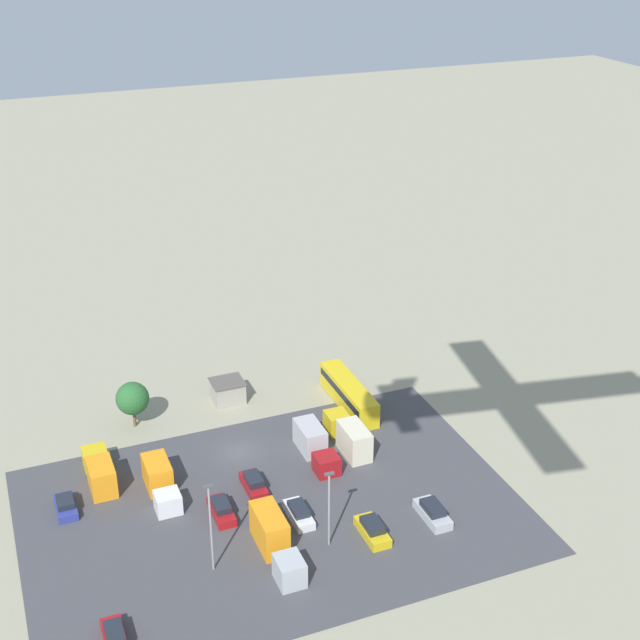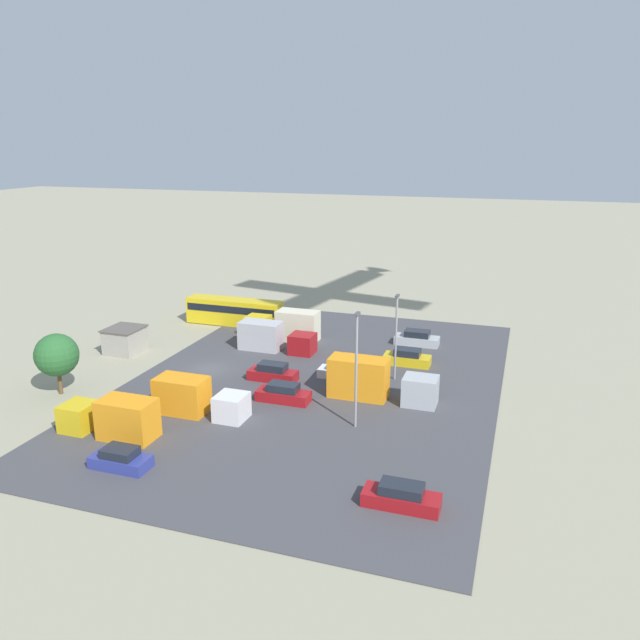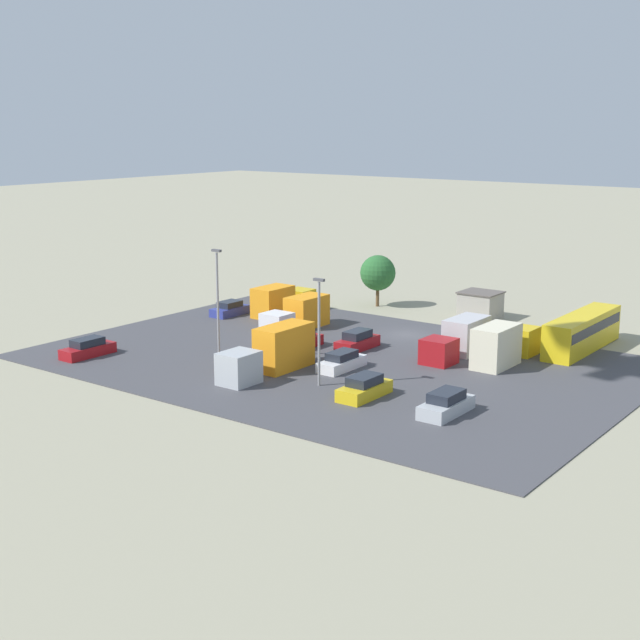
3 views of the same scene
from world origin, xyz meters
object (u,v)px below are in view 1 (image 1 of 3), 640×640
Objects in this scene: parked_truck_1 at (349,435)px; parked_truck_2 at (275,540)px; parked_car_1 at (66,506)px; parked_car_2 at (372,530)px; bus at (349,393)px; parked_car_3 at (299,513)px; parked_car_4 at (115,638)px; parked_car_6 at (433,513)px; parked_truck_3 at (100,472)px; parked_car_5 at (221,510)px; parked_car_0 at (254,484)px; shed_building at (228,391)px; parked_truck_0 at (315,445)px; parked_truck_4 at (160,481)px.

parked_truck_2 is (13.34, 13.52, 0.08)m from parked_truck_1.
parked_car_1 is 0.89× the size of parked_car_2.
parked_car_3 is at bearing 53.54° from bus.
parked_car_4 is 31.95m from parked_car_6.
parked_car_6 is (-6.54, -0.17, 0.00)m from parked_car_2.
parked_car_2 is 28.89m from parked_truck_3.
bus is 24.49m from parked_car_5.
bus is 2.58× the size of parked_car_3.
parked_car_0 reaches higher than parked_car_6.
parked_truck_3 is (16.96, 11.02, 0.12)m from shed_building.
parked_car_6 is (-14.76, 10.90, -0.01)m from parked_car_0.
shed_building is 18.24m from parked_car_0.
parked_car_2 is at bearing 174.16° from parked_truck_2.
parked_truck_2 is at bearing -52.59° from parked_truck_3.
parked_car_6 is 34.15m from parked_truck_3.
parked_truck_1 reaches higher than parked_car_6.
parked_car_4 is at bearing 10.13° from parked_car_2.
shed_building is 0.84× the size of parked_car_2.
parked_truck_0 is at bearing 110.22° from shed_building.
parked_car_2 is at bearing 140.43° from parked_truck_4.
parked_truck_3 is (13.09, -17.12, -0.22)m from parked_truck_2.
parked_car_6 is at bearing -79.56° from parked_truck_1.
parked_car_0 is 0.59× the size of parked_truck_4.
parked_car_0 is at bearing 161.00° from parked_truck_4.
parked_truck_4 is (8.90, -3.06, 0.67)m from parked_car_0.
parked_truck_1 reaches higher than parked_truck_4.
parked_truck_2 is (-15.64, -5.45, 0.97)m from parked_car_4.
parked_car_4 is at bearing -153.97° from parked_car_3.
parked_truck_4 reaches higher than parked_car_2.
parked_truck_2 is (-17.06, 13.74, 1.01)m from parked_car_1.
parked_truck_0 reaches higher than parked_car_4.
parked_car_4 reaches higher than parked_car_3.
parked_truck_3 is at bearing -26.10° from parked_car_0.
parked_car_2 is 6.55m from parked_car_6.
bus is 8.89m from parked_truck_1.
bus reaches higher than parked_car_0.
parked_car_3 is at bearing -135.14° from parked_truck_1.
parked_truck_1 is (-3.91, -14.48, 0.86)m from parked_car_2.
parked_truck_1 is 18.99m from parked_truck_2.
parked_truck_4 is at bearing 176.57° from parked_car_1.
parked_truck_1 is 1.09× the size of parked_truck_4.
parked_car_1 is 0.44× the size of parked_truck_2.
parked_car_5 is at bearing 26.59° from parked_truck_0.
shed_building is at bearing -97.82° from parked_truck_2.
parked_car_6 reaches higher than parked_car_2.
parked_truck_0 reaches higher than parked_car_1.
parked_car_2 is 9.52m from parked_truck_2.
parked_car_3 is at bearing -37.59° from parked_truck_3.
parked_car_1 is at bearing -139.51° from parked_truck_3.
parked_car_0 is 1.11× the size of parked_car_1.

